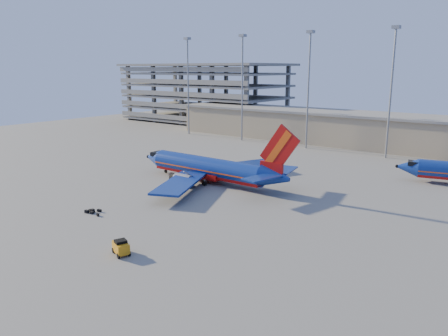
% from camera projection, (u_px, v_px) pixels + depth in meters
% --- Properties ---
extents(ground, '(220.00, 220.00, 0.00)m').
position_uv_depth(ground, '(203.00, 190.00, 72.29)').
color(ground, slate).
rests_on(ground, ground).
extents(terminal_building, '(122.00, 16.00, 8.50)m').
position_uv_depth(terminal_building, '(382.00, 131.00, 110.04)').
color(terminal_building, gray).
rests_on(terminal_building, ground).
extents(parking_garage, '(62.00, 32.00, 21.40)m').
position_uv_depth(parking_garage, '(205.00, 90.00, 163.75)').
color(parking_garage, slate).
rests_on(parking_garage, ground).
extents(light_mast_row, '(101.60, 1.60, 28.65)m').
position_uv_depth(light_mast_row, '(348.00, 78.00, 100.83)').
color(light_mast_row, gray).
rests_on(light_mast_row, ground).
extents(aircraft_main, '(33.87, 32.63, 11.48)m').
position_uv_depth(aircraft_main, '(211.00, 169.00, 77.08)').
color(aircraft_main, navy).
rests_on(aircraft_main, ground).
extents(baggage_tug, '(2.65, 2.13, 1.66)m').
position_uv_depth(baggage_tug, '(121.00, 247.00, 47.28)').
color(baggage_tug, orange).
rests_on(baggage_tug, ground).
extents(luggage_pile, '(2.89, 1.82, 0.50)m').
position_uv_depth(luggage_pile, '(93.00, 212.00, 61.01)').
color(luggage_pile, black).
rests_on(luggage_pile, ground).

